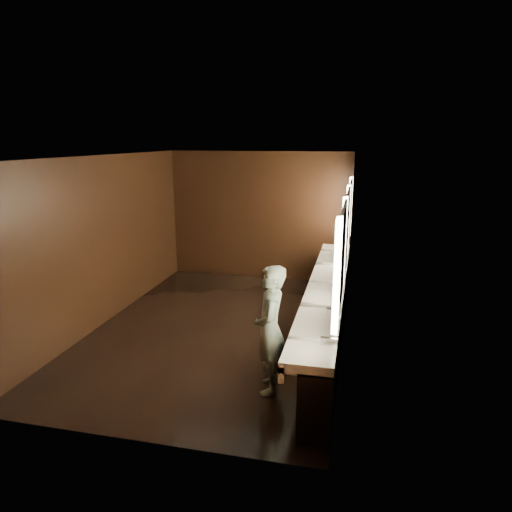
{
  "coord_description": "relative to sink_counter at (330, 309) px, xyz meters",
  "views": [
    {
      "loc": [
        2.14,
        -6.74,
        3.06
      ],
      "look_at": [
        0.61,
        0.0,
        1.27
      ],
      "focal_mm": 32.0,
      "sensor_mm": 36.0,
      "label": 1
    }
  ],
  "objects": [
    {
      "name": "trash_bin",
      "position": [
        -0.22,
        -0.24,
        -0.24
      ],
      "size": [
        0.43,
        0.43,
        0.52
      ],
      "primitive_type": "cylinder",
      "rotation": [
        0.0,
        0.0,
        0.37
      ],
      "color": "black",
      "rests_on": "floor"
    },
    {
      "name": "person",
      "position": [
        -0.62,
        -1.69,
        0.31
      ],
      "size": [
        0.46,
        0.63,
        1.61
      ],
      "primitive_type": "imported",
      "rotation": [
        0.0,
        0.0,
        -1.43
      ],
      "color": "#8ECCD4",
      "rests_on": "floor"
    },
    {
      "name": "wall_front",
      "position": [
        -1.79,
        -3.0,
        0.9
      ],
      "size": [
        4.0,
        0.02,
        2.8
      ],
      "primitive_type": "cube",
      "color": "black",
      "rests_on": "floor"
    },
    {
      "name": "floor",
      "position": [
        -1.79,
        -0.0,
        -0.5
      ],
      "size": [
        6.0,
        6.0,
        0.0
      ],
      "primitive_type": "plane",
      "color": "black",
      "rests_on": "ground"
    },
    {
      "name": "wall_left",
      "position": [
        -3.79,
        -0.0,
        0.9
      ],
      "size": [
        0.02,
        6.0,
        2.8
      ],
      "primitive_type": "cube",
      "color": "black",
      "rests_on": "floor"
    },
    {
      "name": "sink_counter",
      "position": [
        0.0,
        0.0,
        0.0
      ],
      "size": [
        0.55,
        5.4,
        1.01
      ],
      "color": "black",
      "rests_on": "floor"
    },
    {
      "name": "wall_right",
      "position": [
        0.21,
        -0.0,
        0.9
      ],
      "size": [
        0.02,
        6.0,
        2.8
      ],
      "primitive_type": "cube",
      "color": "black",
      "rests_on": "floor"
    },
    {
      "name": "wall_back",
      "position": [
        -1.79,
        3.0,
        0.9
      ],
      "size": [
        4.0,
        0.02,
        2.8
      ],
      "primitive_type": "cube",
      "color": "black",
      "rests_on": "floor"
    },
    {
      "name": "ceiling",
      "position": [
        -1.79,
        -0.0,
        2.3
      ],
      "size": [
        4.0,
        6.0,
        0.02
      ],
      "primitive_type": "cube",
      "color": "#2D2D2B",
      "rests_on": "wall_back"
    },
    {
      "name": "mirror_band",
      "position": [
        0.19,
        -0.0,
        1.25
      ],
      "size": [
        0.06,
        5.03,
        1.15
      ],
      "color": "#FFEEC4",
      "rests_on": "wall_right"
    }
  ]
}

